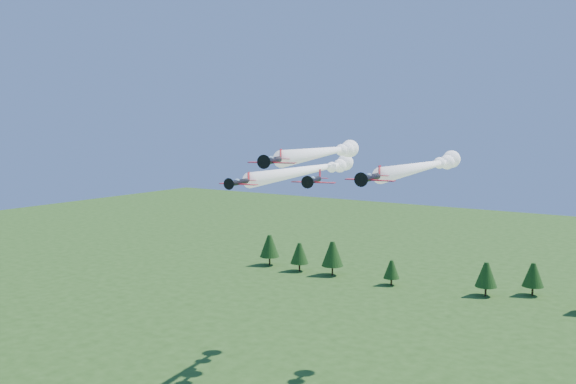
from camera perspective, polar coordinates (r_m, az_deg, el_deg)
The scene contains 5 objects.
plane_lead at distance 119.01m, azimuth 3.60°, elevation 3.63°, with size 18.10×52.80×3.70m.
plane_left at distance 130.09m, azimuth 2.34°, elevation 2.06°, with size 13.68×56.54×3.70m.
plane_right at distance 123.43m, azimuth 12.30°, elevation 2.30°, with size 10.25×53.86×3.70m.
plane_slot at distance 106.02m, azimuth 2.33°, elevation 1.06°, with size 7.42×8.22×2.60m.
treeline at distance 202.00m, azimuth 17.19°, elevation -6.96°, with size 172.16×19.30×11.99m.
Camera 1 is at (51.96, -81.99, 51.93)m, focal length 40.00 mm.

